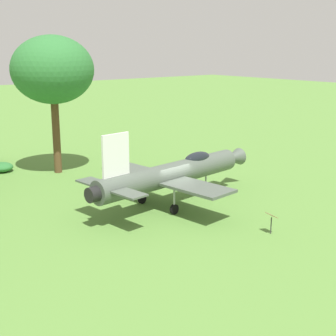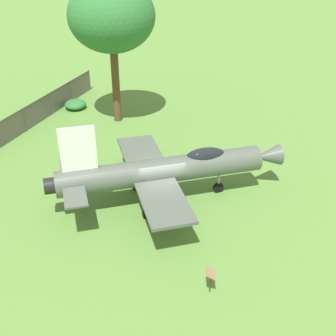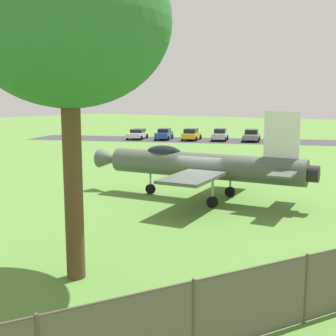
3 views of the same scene
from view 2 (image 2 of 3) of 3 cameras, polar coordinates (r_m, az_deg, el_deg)
name	(u,v)px [view 2 (image 2 of 3)]	position (r m, az deg, el deg)	size (l,w,h in m)	color
ground_plane	(162,200)	(24.17, -0.82, -4.33)	(200.00, 200.00, 0.00)	#568438
display_jet	(167,169)	(23.18, -0.09, -0.16)	(13.19, 9.61, 5.01)	#4C564C
shade_tree	(112,17)	(31.96, -7.49, 19.27)	(6.14, 6.08, 10.40)	brown
shrub_near_fence	(75,104)	(36.94, -12.20, 8.25)	(1.76, 1.87, 0.72)	#2D7033
info_plaque	(211,276)	(18.41, 5.67, -14.11)	(0.49, 0.66, 1.14)	#333333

